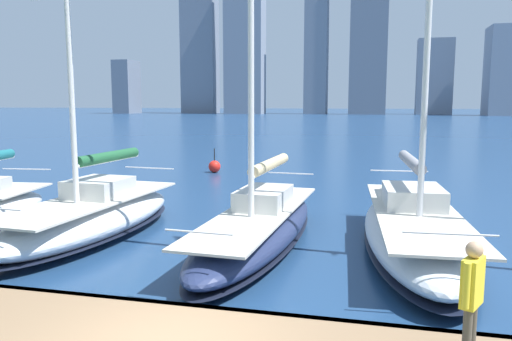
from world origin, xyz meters
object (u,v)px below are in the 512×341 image
sailboat_grey (414,228)px  person_yellow_shirt (472,290)px  sailboat_forest (91,215)px  channel_buoy (215,166)px  sailboat_tan (259,225)px

sailboat_grey → person_yellow_shirt: sailboat_grey is taller
sailboat_forest → channel_buoy: sailboat_forest is taller
sailboat_grey → sailboat_forest: 9.42m
sailboat_tan → channel_buoy: size_ratio=8.28×
sailboat_forest → channel_buoy: bearing=-87.0°
sailboat_tan → person_yellow_shirt: size_ratio=6.94×
sailboat_grey → sailboat_forest: size_ratio=1.05×
sailboat_grey → channel_buoy: (10.14, -13.50, -0.32)m
sailboat_tan → channel_buoy: 15.16m
sailboat_tan → person_yellow_shirt: bearing=124.0°
sailboat_grey → sailboat_tan: (4.23, 0.46, -0.04)m
sailboat_forest → sailboat_grey: bearing=-175.9°
sailboat_forest → person_yellow_shirt: (-9.59, 6.36, 0.93)m
sailboat_tan → channel_buoy: bearing=-67.1°
sailboat_grey → person_yellow_shirt: (-0.19, 7.03, 0.93)m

